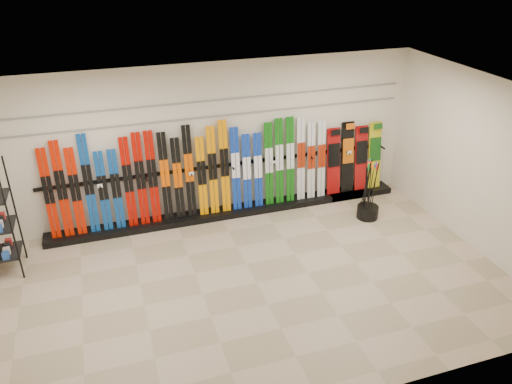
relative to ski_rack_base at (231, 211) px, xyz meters
name	(u,v)px	position (x,y,z in m)	size (l,w,h in m)	color
floor	(257,283)	(-0.22, -2.28, -0.06)	(8.00, 8.00, 0.00)	tan
back_wall	(215,141)	(-0.22, 0.22, 1.44)	(8.00, 8.00, 0.00)	beige
right_wall	(481,166)	(3.78, -2.28, 1.44)	(5.00, 5.00, 0.00)	beige
ceiling	(257,101)	(-0.22, -2.28, 2.94)	(8.00, 8.00, 0.00)	silver
ski_rack_base	(231,211)	(0.00, 0.00, 0.00)	(8.00, 0.40, 0.12)	black
skis	(195,174)	(-0.69, 0.04, 0.90)	(5.37, 0.20, 1.84)	#C51600
snowboards	(354,158)	(2.70, 0.07, 0.77)	(1.25, 0.23, 1.49)	#990C0C
accessory_rack	(0,220)	(-3.97, -0.67, 0.89)	(0.40, 0.60, 1.90)	black
pole_bin	(367,212)	(2.51, -0.97, 0.07)	(0.42, 0.42, 0.25)	black
ski_poles	(368,190)	(2.47, -0.97, 0.55)	(0.31, 0.34, 1.18)	black
slatwall_rail_0	(214,116)	(-0.22, 0.20, 1.94)	(7.60, 0.02, 0.03)	gray
slatwall_rail_1	(214,101)	(-0.22, 0.20, 2.24)	(7.60, 0.02, 0.03)	gray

